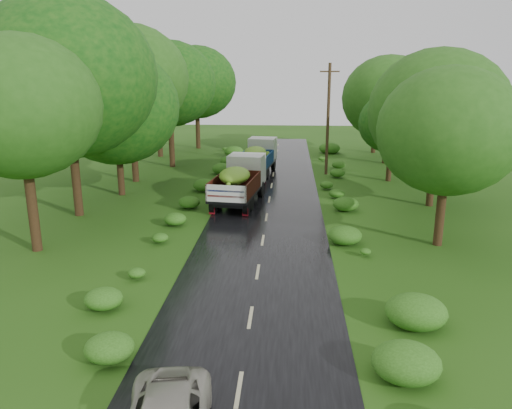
{
  "coord_description": "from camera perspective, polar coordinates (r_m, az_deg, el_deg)",
  "views": [
    {
      "loc": [
        1.23,
        -15.49,
        8.32
      ],
      "look_at": [
        -0.38,
        8.58,
        1.7
      ],
      "focal_mm": 35.0,
      "sensor_mm": 36.0,
      "label": 1
    }
  ],
  "objects": [
    {
      "name": "shrubs",
      "position": [
        30.58,
        1.39,
        0.23
      ],
      "size": [
        11.9,
        44.0,
        0.7
      ],
      "color": "#285915",
      "rests_on": "ground"
    },
    {
      "name": "utility_pole",
      "position": [
        40.2,
        8.23,
        9.71
      ],
      "size": [
        1.53,
        0.27,
        8.71
      ],
      "rotation": [
        0.0,
        0.0,
        0.1
      ],
      "color": "#382616",
      "rests_on": "ground"
    },
    {
      "name": "ground",
      "position": [
        17.63,
        -0.64,
        -12.82
      ],
      "size": [
        120.0,
        120.0,
        0.0
      ],
      "primitive_type": "plane",
      "color": "#214D10",
      "rests_on": "ground"
    },
    {
      "name": "truck_far",
      "position": [
        40.41,
        0.28,
        5.64
      ],
      "size": [
        3.0,
        6.57,
        2.67
      ],
      "rotation": [
        0.0,
        0.0,
        -0.12
      ],
      "color": "black",
      "rests_on": "ground"
    },
    {
      "name": "trees_right",
      "position": [
        38.31,
        16.59,
        10.57
      ],
      "size": [
        5.38,
        31.12,
        7.63
      ],
      "color": "black",
      "rests_on": "ground"
    },
    {
      "name": "road_lines",
      "position": [
        23.07,
        0.52,
        -5.74
      ],
      "size": [
        0.12,
        69.6,
        0.0
      ],
      "color": "#BFB78C",
      "rests_on": "road"
    },
    {
      "name": "road",
      "position": [
        22.15,
        0.37,
        -6.69
      ],
      "size": [
        6.5,
        80.0,
        0.02
      ],
      "primitive_type": "cube",
      "color": "black",
      "rests_on": "ground"
    },
    {
      "name": "truck_near",
      "position": [
        31.52,
        -1.84,
        2.97
      ],
      "size": [
        3.15,
        6.84,
        2.77
      ],
      "rotation": [
        0.0,
        0.0,
        -0.13
      ],
      "color": "black",
      "rests_on": "ground"
    },
    {
      "name": "trees_left",
      "position": [
        38.52,
        -13.62,
        12.99
      ],
      "size": [
        6.73,
        35.15,
        9.88
      ],
      "color": "black",
      "rests_on": "ground"
    }
  ]
}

